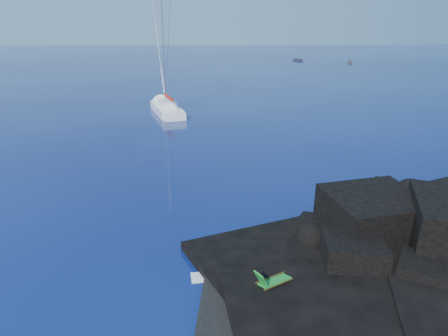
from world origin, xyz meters
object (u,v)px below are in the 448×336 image
at_px(deck_chair, 275,277).
at_px(sailboat, 167,113).
at_px(distant_boat_b, 350,63).
at_px(sunbather, 291,309).
at_px(distant_boat_a, 298,61).
at_px(marker_cone, 265,285).

bearing_deg(deck_chair, sailboat, 70.72).
bearing_deg(distant_boat_b, sunbather, -90.08).
bearing_deg(deck_chair, distant_boat_a, 47.24).
bearing_deg(distant_boat_b, deck_chair, -90.57).
bearing_deg(sailboat, sunbather, -94.64).
relative_size(deck_chair, marker_cone, 3.29).
height_order(marker_cone, distant_boat_a, marker_cone).
distance_m(deck_chair, distant_boat_a, 120.26).
height_order(sunbather, distant_boat_b, sunbather).
distance_m(sailboat, sunbather, 44.38).
bearing_deg(sailboat, distant_boat_a, 50.01).
distance_m(sunbather, distant_boat_b, 117.61).
height_order(deck_chair, distant_boat_b, deck_chair).
relative_size(marker_cone, distant_boat_b, 0.14).
height_order(sailboat, deck_chair, sailboat).
bearing_deg(sunbather, marker_cone, 102.21).
bearing_deg(distant_boat_a, sailboat, -131.33).
height_order(sailboat, distant_boat_a, sailboat).
bearing_deg(distant_boat_a, distant_boat_b, -48.71).
xyz_separation_m(deck_chair, marker_cone, (-0.48, -0.14, -0.34)).
bearing_deg(deck_chair, distant_boat_b, 39.89).
relative_size(sunbather, marker_cone, 3.21).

